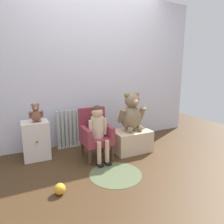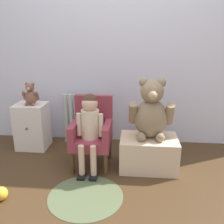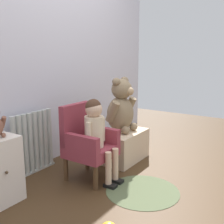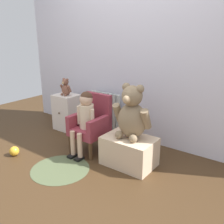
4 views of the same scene
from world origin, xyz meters
TOP-DOWN VIEW (x-y plane):
  - ground_plane at (0.00, 0.00)m, footprint 6.00×6.00m
  - back_wall at (0.00, 1.21)m, footprint 3.80×0.05m
  - radiator at (-0.40, 1.08)m, footprint 0.50×0.05m
  - small_dresser at (-0.97, 0.88)m, footprint 0.34×0.31m
  - child_armchair at (-0.22, 0.57)m, footprint 0.38×0.40m
  - child_figure at (-0.22, 0.46)m, footprint 0.25×0.35m
  - low_bench at (0.35, 0.53)m, footprint 0.55×0.38m
  - large_teddy_bear at (0.35, 0.56)m, footprint 0.42×0.30m
  - small_teddy_bear at (-0.94, 0.86)m, footprint 0.18×0.13m
  - floor_rug at (-0.18, 0.01)m, footprint 0.62×0.62m
  - toy_ball at (-0.85, -0.10)m, footprint 0.11×0.11m

SIDE VIEW (x-z plane):
  - ground_plane at x=0.00m, z-range 0.00..0.00m
  - floor_rug at x=-0.18m, z-range 0.00..0.01m
  - toy_ball at x=-0.85m, z-range 0.00..0.11m
  - low_bench at x=0.35m, z-range 0.00..0.32m
  - small_dresser at x=-0.97m, z-range 0.00..0.52m
  - radiator at x=-0.40m, z-range 0.00..0.59m
  - child_armchair at x=-0.22m, z-range 0.00..0.69m
  - child_figure at x=-0.22m, z-range 0.12..0.87m
  - large_teddy_bear at x=0.35m, z-range 0.28..0.86m
  - small_teddy_bear at x=-0.94m, z-range 0.51..0.76m
  - back_wall at x=0.00m, z-range 0.00..2.40m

